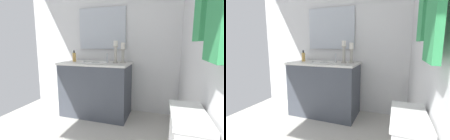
% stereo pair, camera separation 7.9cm
% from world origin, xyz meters
% --- Properties ---
extents(wall_back, '(2.77, 0.04, 2.45)m').
position_xyz_m(wall_back, '(0.00, 1.33, 1.23)').
color(wall_back, white).
rests_on(wall_back, ground).
extents(wall_left, '(0.04, 2.66, 2.45)m').
position_xyz_m(wall_left, '(-1.39, 0.00, 1.23)').
color(wall_left, white).
rests_on(wall_left, ground).
extents(vanity_cabinet, '(0.58, 1.08, 0.85)m').
position_xyz_m(vanity_cabinet, '(-1.06, 0.06, 0.42)').
color(vanity_cabinet, '#474C56').
rests_on(vanity_cabinet, ground).
extents(sink_basin, '(0.40, 0.40, 0.24)m').
position_xyz_m(sink_basin, '(-1.06, 0.06, 0.81)').
color(sink_basin, white).
rests_on(sink_basin, vanity_cabinet).
extents(mirror, '(0.02, 0.81, 0.67)m').
position_xyz_m(mirror, '(-1.34, 0.06, 1.38)').
color(mirror, silver).
extents(candle_holder_tall, '(0.09, 0.09, 0.30)m').
position_xyz_m(candle_holder_tall, '(-1.11, 0.48, 1.01)').
color(candle_holder_tall, '#B7B2A5').
rests_on(candle_holder_tall, vanity_cabinet).
extents(candle_holder_short, '(0.09, 0.09, 0.33)m').
position_xyz_m(candle_holder_short, '(-1.07, 0.38, 1.02)').
color(candle_holder_short, '#B7B2A5').
rests_on(candle_holder_short, vanity_cabinet).
extents(soap_bottle, '(0.06, 0.06, 0.18)m').
position_xyz_m(soap_bottle, '(-1.06, -0.32, 0.92)').
color(soap_bottle, '#E5B259').
rests_on(soap_bottle, vanity_cabinet).
extents(towel_near_vanity, '(0.22, 0.03, 0.42)m').
position_xyz_m(towel_near_vanity, '(0.07, 1.25, 1.36)').
color(towel_near_vanity, '#389E59').
rests_on(towel_near_vanity, towel_bar).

